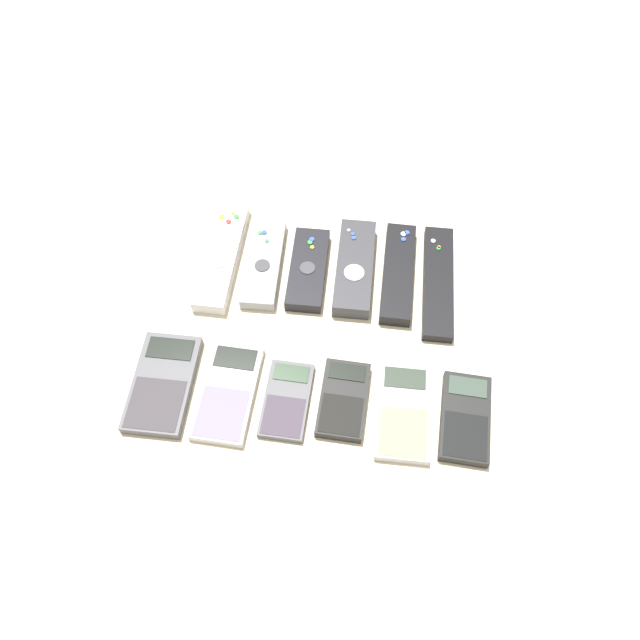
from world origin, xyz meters
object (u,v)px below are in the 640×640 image
object	(u,v)px
remote_1	(264,263)
calculator_3	(343,400)
calculator_5	(465,418)
calculator_0	(163,383)
calculator_4	(403,412)
calculator_2	(287,400)
remote_4	(398,273)
calculator_1	(228,392)
remote_3	(355,268)
remote_2	(308,269)
remote_5	(438,282)
remote_0	(222,255)

from	to	relation	value
remote_1	calculator_3	size ratio (longest dim) A/B	1.45
calculator_3	calculator_5	bearing A→B (deg)	-0.65
calculator_3	calculator_0	bearing A→B (deg)	-176.88
remote_1	calculator_4	size ratio (longest dim) A/B	1.19
calculator_3	calculator_4	xyz separation A→B (m)	(0.08, -0.01, -0.00)
calculator_2	calculator_4	bearing A→B (deg)	1.77
remote_4	calculator_1	distance (m)	0.33
remote_1	remote_3	distance (m)	0.14
remote_3	calculator_1	bearing A→B (deg)	-124.77
remote_2	calculator_5	bearing A→B (deg)	-43.25
remote_2	calculator_4	world-z (taller)	remote_2
remote_3	calculator_5	size ratio (longest dim) A/B	1.34
calculator_3	calculator_5	size ratio (longest dim) A/B	0.90
remote_5	calculator_0	xyz separation A→B (m)	(-0.38, -0.23, -0.00)
remote_3	calculator_5	xyz separation A→B (m)	(0.17, -0.23, -0.00)
calculator_5	calculator_3	bearing A→B (deg)	-179.98
calculator_4	remote_5	bearing A→B (deg)	78.40
remote_1	remote_5	distance (m)	0.28
remote_3	calculator_4	bearing A→B (deg)	-70.05
remote_4	calculator_5	distance (m)	0.26
remote_2	calculator_1	world-z (taller)	remote_2
remote_0	remote_4	world-z (taller)	same
remote_2	calculator_3	size ratio (longest dim) A/B	1.29
calculator_2	remote_4	bearing A→B (deg)	60.10
calculator_1	remote_0	bearing A→B (deg)	105.24
remote_0	remote_3	bearing A→B (deg)	0.23
calculator_1	remote_2	bearing A→B (deg)	71.12
remote_2	remote_5	xyz separation A→B (m)	(0.21, 0.00, -0.00)
remote_4	remote_5	distance (m)	0.06
remote_0	calculator_0	bearing A→B (deg)	-98.92
remote_3	remote_0	bearing A→B (deg)	179.09
calculator_4	calculator_3	bearing A→B (deg)	173.81
remote_0	calculator_4	xyz separation A→B (m)	(0.30, -0.23, -0.00)
calculator_3	calculator_5	distance (m)	0.17
remote_2	calculator_2	size ratio (longest dim) A/B	1.28
remote_3	calculator_3	size ratio (longest dim) A/B	1.50
remote_0	calculator_5	world-z (taller)	remote_0
remote_1	calculator_0	world-z (taller)	remote_1
remote_0	remote_1	distance (m)	0.07
remote_0	remote_5	xyz separation A→B (m)	(0.35, -0.01, -0.00)
remote_0	calculator_1	xyz separation A→B (m)	(0.06, -0.23, -0.00)
calculator_5	calculator_4	bearing A→B (deg)	-177.09
calculator_3	calculator_5	xyz separation A→B (m)	(0.17, -0.01, 0.00)
remote_0	calculator_2	size ratio (longest dim) A/B	1.79
remote_4	calculator_2	world-z (taller)	remote_4
remote_2	calculator_1	bearing A→B (deg)	-111.63
remote_3	calculator_2	xyz separation A→B (m)	(-0.07, -0.24, -0.01)
remote_0	calculator_4	size ratio (longest dim) A/B	1.47
remote_0	calculator_0	size ratio (longest dim) A/B	1.36
remote_0	remote_1	bearing A→B (deg)	-4.60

